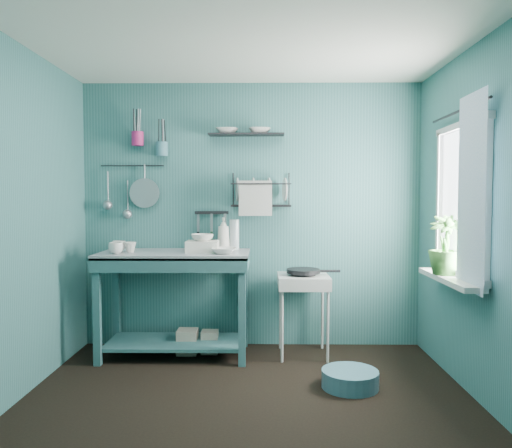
{
  "coord_description": "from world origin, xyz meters",
  "views": [
    {
      "loc": [
        0.1,
        -3.26,
        1.42
      ],
      "look_at": [
        0.05,
        0.85,
        1.2
      ],
      "focal_mm": 35.0,
      "sensor_mm": 36.0,
      "label": 1
    }
  ],
  "objects_px": {
    "dish_rack": "(261,190)",
    "storage_tin_small": "(210,342)",
    "mug_mid": "(130,247)",
    "utensil_cup_magenta": "(138,139)",
    "floor_basin": "(350,379)",
    "water_bottle": "(234,234)",
    "soap_bottle": "(223,234)",
    "frying_pan": "(303,271)",
    "colander": "(145,193)",
    "hotplate_stand": "(303,315)",
    "wash_tub": "(202,247)",
    "potted_plant": "(446,245)",
    "storage_tin_large": "(187,342)",
    "utensil_cup_teal": "(162,149)",
    "mug_right": "(119,246)",
    "mug_left": "(116,248)",
    "work_counter": "(175,304)"
  },
  "relations": [
    {
      "from": "dish_rack",
      "to": "storage_tin_small",
      "type": "height_order",
      "value": "dish_rack"
    },
    {
      "from": "mug_mid",
      "to": "utensil_cup_magenta",
      "type": "height_order",
      "value": "utensil_cup_magenta"
    },
    {
      "from": "floor_basin",
      "to": "water_bottle",
      "type": "bearing_deg",
      "value": 133.35
    },
    {
      "from": "soap_bottle",
      "to": "frying_pan",
      "type": "distance_m",
      "value": 0.82
    },
    {
      "from": "dish_rack",
      "to": "colander",
      "type": "height_order",
      "value": "dish_rack"
    },
    {
      "from": "frying_pan",
      "to": "hotplate_stand",
      "type": "bearing_deg",
      "value": 0.0
    },
    {
      "from": "frying_pan",
      "to": "wash_tub",
      "type": "bearing_deg",
      "value": -177.39
    },
    {
      "from": "colander",
      "to": "storage_tin_small",
      "type": "height_order",
      "value": "colander"
    },
    {
      "from": "potted_plant",
      "to": "colander",
      "type": "bearing_deg",
      "value": 160.14
    },
    {
      "from": "storage_tin_large",
      "to": "utensil_cup_teal",
      "type": "bearing_deg",
      "value": 139.83
    },
    {
      "from": "mug_right",
      "to": "potted_plant",
      "type": "xyz_separation_m",
      "value": [
        2.68,
        -0.61,
        0.07
      ]
    },
    {
      "from": "mug_right",
      "to": "frying_pan",
      "type": "relative_size",
      "value": 0.41
    },
    {
      "from": "utensil_cup_teal",
      "to": "storage_tin_large",
      "type": "bearing_deg",
      "value": -40.17
    },
    {
      "from": "soap_bottle",
      "to": "colander",
      "type": "height_order",
      "value": "colander"
    },
    {
      "from": "utensil_cup_magenta",
      "to": "utensil_cup_teal",
      "type": "bearing_deg",
      "value": 0.0
    },
    {
      "from": "potted_plant",
      "to": "storage_tin_small",
      "type": "distance_m",
      "value": 2.22
    },
    {
      "from": "hotplate_stand",
      "to": "storage_tin_small",
      "type": "bearing_deg",
      "value": 178.33
    },
    {
      "from": "dish_rack",
      "to": "colander",
      "type": "distance_m",
      "value": 1.11
    },
    {
      "from": "dish_rack",
      "to": "floor_basin",
      "type": "relative_size",
      "value": 1.3
    },
    {
      "from": "mug_left",
      "to": "water_bottle",
      "type": "bearing_deg",
      "value": 20.81
    },
    {
      "from": "storage_tin_small",
      "to": "floor_basin",
      "type": "relative_size",
      "value": 0.47
    },
    {
      "from": "storage_tin_small",
      "to": "soap_bottle",
      "type": "bearing_deg",
      "value": 45.0
    },
    {
      "from": "mug_right",
      "to": "wash_tub",
      "type": "height_order",
      "value": "wash_tub"
    },
    {
      "from": "mug_left",
      "to": "storage_tin_large",
      "type": "xyz_separation_m",
      "value": [
        0.58,
        0.21,
        -0.87
      ]
    },
    {
      "from": "utensil_cup_teal",
      "to": "potted_plant",
      "type": "xyz_separation_m",
      "value": [
        2.34,
        -0.88,
        -0.82
      ]
    },
    {
      "from": "storage_tin_large",
      "to": "floor_basin",
      "type": "distance_m",
      "value": 1.56
    },
    {
      "from": "water_bottle",
      "to": "potted_plant",
      "type": "xyz_separation_m",
      "value": [
        1.66,
        -0.83,
        -0.02
      ]
    },
    {
      "from": "work_counter",
      "to": "potted_plant",
      "type": "xyz_separation_m",
      "value": [
        2.18,
        -0.61,
        0.59
      ]
    },
    {
      "from": "potted_plant",
      "to": "storage_tin_large",
      "type": "xyz_separation_m",
      "value": [
        -2.08,
        0.66,
        -0.95
      ]
    },
    {
      "from": "storage_tin_small",
      "to": "potted_plant",
      "type": "bearing_deg",
      "value": -20.13
    },
    {
      "from": "mug_left",
      "to": "water_bottle",
      "type": "height_order",
      "value": "water_bottle"
    },
    {
      "from": "frying_pan",
      "to": "dish_rack",
      "type": "height_order",
      "value": "dish_rack"
    },
    {
      "from": "colander",
      "to": "wash_tub",
      "type": "bearing_deg",
      "value": -28.63
    },
    {
      "from": "potted_plant",
      "to": "storage_tin_small",
      "type": "height_order",
      "value": "potted_plant"
    },
    {
      "from": "work_counter",
      "to": "storage_tin_small",
      "type": "bearing_deg",
      "value": 12.04
    },
    {
      "from": "mug_mid",
      "to": "storage_tin_small",
      "type": "distance_m",
      "value": 1.12
    },
    {
      "from": "potted_plant",
      "to": "floor_basin",
      "type": "height_order",
      "value": "potted_plant"
    },
    {
      "from": "utensil_cup_magenta",
      "to": "mug_left",
      "type": "bearing_deg",
      "value": -102.21
    },
    {
      "from": "mug_left",
      "to": "soap_bottle",
      "type": "bearing_deg",
      "value": 21.8
    },
    {
      "from": "colander",
      "to": "storage_tin_small",
      "type": "xyz_separation_m",
      "value": [
        0.64,
        -0.22,
        -1.36
      ]
    },
    {
      "from": "frying_pan",
      "to": "utensil_cup_teal",
      "type": "bearing_deg",
      "value": 169.23
    },
    {
      "from": "mug_right",
      "to": "potted_plant",
      "type": "height_order",
      "value": "potted_plant"
    },
    {
      "from": "work_counter",
      "to": "floor_basin",
      "type": "xyz_separation_m",
      "value": [
        1.44,
        -0.75,
        -0.4
      ]
    },
    {
      "from": "mug_mid",
      "to": "dish_rack",
      "type": "xyz_separation_m",
      "value": [
        1.15,
        0.28,
        0.51
      ]
    },
    {
      "from": "work_counter",
      "to": "frying_pan",
      "type": "bearing_deg",
      "value": -1.86
    },
    {
      "from": "mug_right",
      "to": "water_bottle",
      "type": "distance_m",
      "value": 1.05
    },
    {
      "from": "mug_mid",
      "to": "mug_left",
      "type": "bearing_deg",
      "value": -135.0
    },
    {
      "from": "work_counter",
      "to": "potted_plant",
      "type": "height_order",
      "value": "potted_plant"
    },
    {
      "from": "utensil_cup_teal",
      "to": "frying_pan",
      "type": "bearing_deg",
      "value": -10.77
    },
    {
      "from": "utensil_cup_magenta",
      "to": "potted_plant",
      "type": "relative_size",
      "value": 0.29
    }
  ]
}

